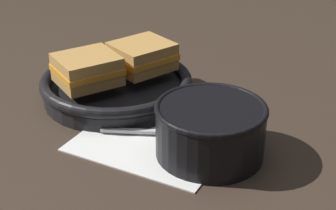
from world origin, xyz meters
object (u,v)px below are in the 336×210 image
at_px(sandwich_near_right, 87,69).
at_px(soup_bowl, 210,127).
at_px(sandwich_near_left, 142,56).
at_px(skillet, 117,86).
at_px(spoon, 170,133).

bearing_deg(sandwich_near_right, soup_bowl, -22.30).
xyz_separation_m(sandwich_near_left, sandwich_near_right, (-0.07, -0.08, 0.00)).
relative_size(soup_bowl, skillet, 0.60).
distance_m(soup_bowl, skillet, 0.23).
relative_size(spoon, sandwich_near_left, 1.16).
xyz_separation_m(spoon, skillet, (-0.12, 0.10, 0.01)).
distance_m(spoon, sandwich_near_right, 0.18).
relative_size(skillet, sandwich_near_right, 1.97).
xyz_separation_m(soup_bowl, spoon, (-0.06, 0.03, -0.04)).
bearing_deg(spoon, sandwich_near_right, 147.19).
height_order(soup_bowl, sandwich_near_left, sandwich_near_left).
height_order(skillet, sandwich_near_right, sandwich_near_right).
bearing_deg(sandwich_near_right, sandwich_near_left, 49.49).
bearing_deg(soup_bowl, sandwich_near_right, 157.70).
relative_size(spoon, skillet, 0.58).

